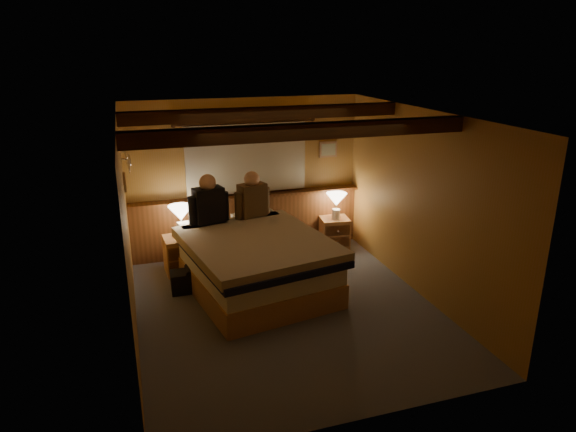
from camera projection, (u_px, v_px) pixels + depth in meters
name	position (u px, v px, depth m)	size (l,w,h in m)	color
floor	(287.00, 309.00, 6.40)	(4.20, 4.20, 0.00)	#545864
ceiling	(287.00, 115.00, 5.64)	(4.20, 4.20, 0.00)	tan
wall_back	(246.00, 177.00, 7.92)	(3.60, 3.60, 0.00)	#B17F3F
wall_left	(127.00, 234.00, 5.51)	(4.20, 4.20, 0.00)	#B17F3F
wall_right	(421.00, 204.00, 6.54)	(4.20, 4.20, 0.00)	#B17F3F
wall_front	(366.00, 297.00, 4.13)	(3.60, 3.60, 0.00)	#B17F3F
wainscot	(248.00, 222.00, 8.09)	(3.60, 0.23, 0.94)	brown
curtain_window	(246.00, 157.00, 7.76)	(2.18, 0.09, 1.11)	#402710
ceiling_beams	(283.00, 121.00, 5.81)	(3.60, 1.65, 0.16)	#402710
coat_rail	(128.00, 161.00, 6.81)	(0.05, 0.55, 0.24)	white
framed_print	(328.00, 149.00, 8.18)	(0.30, 0.04, 0.25)	tan
bed	(254.00, 262.00, 6.82)	(2.02, 2.45, 0.75)	tan
nightstand_left	(182.00, 254.00, 7.39)	(0.51, 0.46, 0.53)	tan
nightstand_right	(334.00, 232.00, 8.33)	(0.49, 0.45, 0.49)	tan
lamp_left	(181.00, 215.00, 7.26)	(0.35, 0.35, 0.45)	white
lamp_right	(336.00, 201.00, 8.12)	(0.33, 0.33, 0.43)	white
person_left	(209.00, 203.00, 7.15)	(0.59, 0.32, 0.73)	black
person_right	(252.00, 198.00, 7.44)	(0.56, 0.33, 0.70)	#4A351D
duffel_bag	(189.00, 281.00, 6.84)	(0.47, 0.29, 0.33)	black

